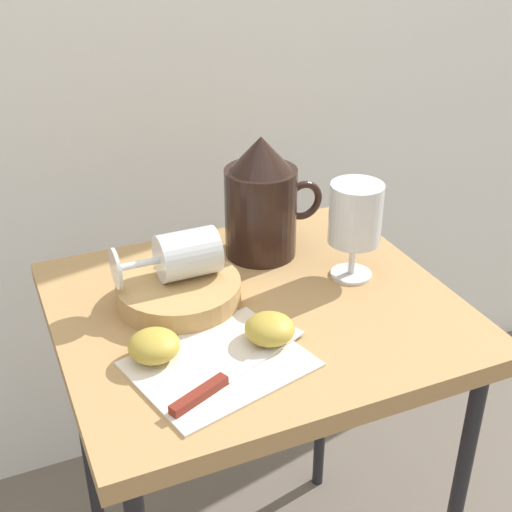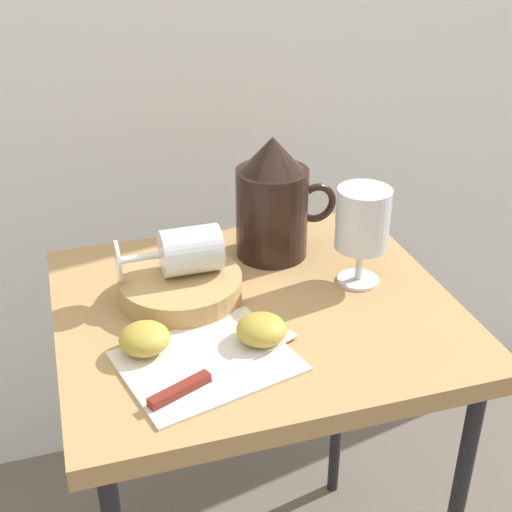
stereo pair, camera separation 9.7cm
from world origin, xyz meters
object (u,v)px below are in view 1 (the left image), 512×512
object	(u,v)px
knife	(222,381)
wine_glass_upright	(355,219)
basket_tray	(179,291)
table	(256,340)
wine_glass_tipped_near	(184,255)
apple_half_right	(270,329)
apple_half_left	(154,346)
pitcher	(261,208)

from	to	relation	value
knife	wine_glass_upright	bearing A→B (deg)	31.19
basket_tray	knife	world-z (taller)	basket_tray
table	knife	distance (m)	0.20
wine_glass_tipped_near	table	bearing A→B (deg)	-35.58
table	knife	size ratio (longest dim) A/B	3.10
table	basket_tray	distance (m)	0.14
knife	apple_half_right	bearing A→B (deg)	33.05
knife	apple_half_left	bearing A→B (deg)	125.78
table	wine_glass_upright	size ratio (longest dim) A/B	4.38
wine_glass_tipped_near	apple_half_left	xyz separation A→B (m)	(-0.09, -0.13, -0.05)
basket_tray	pitcher	xyz separation A→B (m)	(0.17, 0.09, 0.06)
wine_glass_tipped_near	apple_half_left	world-z (taller)	wine_glass_tipped_near
basket_tray	apple_half_left	size ratio (longest dim) A/B	2.70
wine_glass_tipped_near	knife	bearing A→B (deg)	-96.92
table	basket_tray	xyz separation A→B (m)	(-0.10, 0.05, 0.08)
wine_glass_tipped_near	apple_half_right	distance (m)	0.17
table	apple_half_left	xyz separation A→B (m)	(-0.17, -0.07, 0.09)
table	apple_half_right	distance (m)	0.13
pitcher	wine_glass_upright	distance (m)	0.16
pitcher	apple_half_left	world-z (taller)	pitcher
wine_glass_upright	apple_half_right	world-z (taller)	wine_glass_upright
wine_glass_upright	apple_half_right	distance (m)	0.23
basket_tray	wine_glass_upright	size ratio (longest dim) A/B	1.18
apple_half_left	knife	world-z (taller)	apple_half_left
wine_glass_upright	table	bearing A→B (deg)	-174.39
table	wine_glass_upright	distance (m)	0.23
apple_half_left	knife	distance (m)	0.10
wine_glass_upright	knife	world-z (taller)	wine_glass_upright
wine_glass_upright	knife	size ratio (longest dim) A/B	0.71
pitcher	apple_half_left	bearing A→B (deg)	-139.08
table	wine_glass_tipped_near	distance (m)	0.17
table	apple_half_left	size ratio (longest dim) A/B	10.07
basket_tray	wine_glass_tipped_near	distance (m)	0.06
knife	wine_glass_tipped_near	bearing A→B (deg)	83.08
table	wine_glass_upright	xyz separation A→B (m)	(0.17, 0.02, 0.16)
table	wine_glass_tipped_near	world-z (taller)	wine_glass_tipped_near
wine_glass_tipped_near	knife	world-z (taller)	wine_glass_tipped_near
pitcher	apple_half_right	size ratio (longest dim) A/B	3.00
table	basket_tray	world-z (taller)	basket_tray
wine_glass_tipped_near	apple_half_left	bearing A→B (deg)	-123.40
wine_glass_tipped_near	apple_half_right	world-z (taller)	wine_glass_tipped_near
pitcher	wine_glass_tipped_near	xyz separation A→B (m)	(-0.16, -0.08, -0.01)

